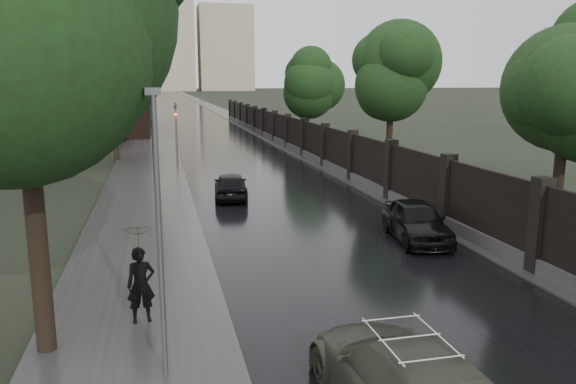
{
  "coord_description": "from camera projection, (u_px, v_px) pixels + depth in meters",
  "views": [
    {
      "loc": [
        -5.36,
        -7.75,
        5.21
      ],
      "look_at": [
        -1.11,
        10.46,
        1.5
      ],
      "focal_mm": 35.0,
      "sensor_mm": 36.0,
      "label": 1
    }
  ],
  "objects": [
    {
      "name": "pedestrian_umbrella",
      "position": [
        139.0,
        245.0,
        11.69
      ],
      "size": [
        1.07,
        1.09,
        2.55
      ],
      "rotation": [
        0.0,
        0.0,
        0.14
      ],
      "color": "black",
      "rests_on": "sidewalk_left"
    },
    {
      "name": "tree_right_c",
      "position": [
        307.0,
        84.0,
        48.53
      ],
      "size": [
        4.08,
        4.08,
        7.01
      ],
      "color": "black",
      "rests_on": "ground"
    },
    {
      "name": "traffic_light",
      "position": [
        176.0,
        131.0,
        32.07
      ],
      "size": [
        0.16,
        0.32,
        4.0
      ],
      "color": "#59595E",
      "rests_on": "ground"
    },
    {
      "name": "volga_sedan",
      "position": [
        408.0,
        382.0,
        8.56
      ],
      "size": [
        2.23,
        4.88,
        1.38
      ],
      "primitive_type": "imported",
      "rotation": [
        0.0,
        0.0,
        3.2
      ],
      "color": "#3E4234",
      "rests_on": "ground"
    },
    {
      "name": "verge_right",
      "position": [
        188.0,
        96.0,
        192.33
      ],
      "size": [
        3.0,
        420.0,
        0.08
      ],
      "primitive_type": "cube",
      "color": "#2D2D2D",
      "rests_on": "ground"
    },
    {
      "name": "tree_left_far",
      "position": [
        112.0,
        80.0,
        35.47
      ],
      "size": [
        4.25,
        4.25,
        7.39
      ],
      "color": "black",
      "rests_on": "ground"
    },
    {
      "name": "lamp_post",
      "position": [
        159.0,
        236.0,
        9.32
      ],
      "size": [
        0.25,
        0.12,
        5.11
      ],
      "color": "#59595E",
      "rests_on": "ground"
    },
    {
      "name": "stalinist_tower",
      "position": [
        163.0,
        15.0,
        288.72
      ],
      "size": [
        92.0,
        30.0,
        159.0
      ],
      "color": "tan",
      "rests_on": "ground"
    },
    {
      "name": "car_right_near",
      "position": [
        416.0,
        221.0,
        18.53
      ],
      "size": [
        2.1,
        4.13,
        1.35
      ],
      "primitive_type": "imported",
      "rotation": [
        0.0,
        0.0,
        -0.13
      ],
      "color": "black",
      "rests_on": "ground"
    },
    {
      "name": "hatchback_left",
      "position": [
        231.0,
        186.0,
        25.1
      ],
      "size": [
        1.79,
        3.7,
        1.22
      ],
      "primitive_type": "imported",
      "rotation": [
        0.0,
        0.0,
        3.04
      ],
      "color": "black",
      "rests_on": "ground"
    },
    {
      "name": "fence_right",
      "position": [
        297.0,
        139.0,
        41.02
      ],
      "size": [
        0.45,
        75.72,
        2.7
      ],
      "color": "#383533",
      "rests_on": "ground"
    },
    {
      "name": "tree_right_b",
      "position": [
        391.0,
        86.0,
        31.34
      ],
      "size": [
        4.08,
        4.08,
        7.01
      ],
      "color": "black",
      "rests_on": "ground"
    },
    {
      "name": "road",
      "position": [
        172.0,
        96.0,
        191.11
      ],
      "size": [
        8.0,
        420.0,
        0.02
      ],
      "primitive_type": "cube",
      "color": "black",
      "rests_on": "ground"
    },
    {
      "name": "brick_building",
      "position": [
        16.0,
        30.0,
        53.33
      ],
      "size": [
        24.0,
        18.0,
        20.0
      ],
      "primitive_type": "cube",
      "color": "black",
      "rests_on": "ground"
    },
    {
      "name": "sidewalk_left",
      "position": [
        154.0,
        96.0,
        189.76
      ],
      "size": [
        4.0,
        420.0,
        0.16
      ],
      "primitive_type": "cube",
      "color": "#2D2D2D",
      "rests_on": "ground"
    },
    {
      "name": "tree_left_near",
      "position": [
        17.0,
        9.0,
        9.54
      ],
      "size": [
        5.44,
        5.44,
        9.16
      ],
      "color": "black",
      "rests_on": "ground"
    },
    {
      "name": "tree_right_a",
      "position": [
        567.0,
        89.0,
        17.96
      ],
      "size": [
        4.08,
        4.08,
        7.01
      ],
      "color": "black",
      "rests_on": "ground"
    }
  ]
}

